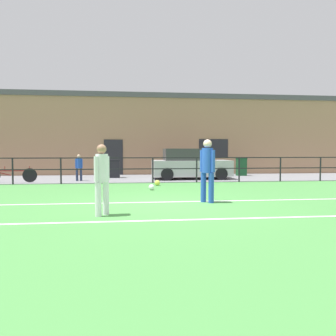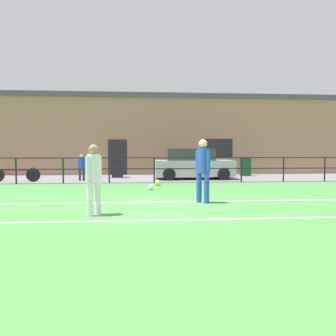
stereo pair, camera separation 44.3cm
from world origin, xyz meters
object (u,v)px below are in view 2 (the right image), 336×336
at_px(soccer_ball_spare, 158,183).
at_px(parked_car_red, 193,164).
at_px(player_striker, 94,175).
at_px(trash_bin_0, 245,167).
at_px(trash_bin_1, 117,168).
at_px(spectator_child, 82,166).
at_px(bicycle_parked_1, 15,175).
at_px(player_winger, 203,167).
at_px(soccer_ball_match, 151,187).

xyz_separation_m(soccer_ball_spare, parked_car_red, (1.92, 2.90, 0.63)).
height_order(player_striker, trash_bin_0, player_striker).
bearing_deg(soccer_ball_spare, parked_car_red, 56.52).
bearing_deg(trash_bin_1, spectator_child, -133.37).
distance_m(soccer_ball_spare, trash_bin_1, 4.48).
height_order(spectator_child, trash_bin_0, spectator_child).
relative_size(parked_car_red, bicycle_parked_1, 1.76).
distance_m(player_winger, trash_bin_1, 9.18).
height_order(soccer_ball_match, trash_bin_0, trash_bin_0).
relative_size(soccer_ball_match, soccer_ball_spare, 0.92).
height_order(player_winger, soccer_ball_spare, player_winger).
xyz_separation_m(player_winger, bicycle_parked_1, (-7.41, 6.53, -0.65)).
bearing_deg(bicycle_parked_1, player_striker, -60.20).
height_order(player_striker, parked_car_red, player_striker).
relative_size(soccer_ball_match, spectator_child, 0.17).
xyz_separation_m(soccer_ball_match, soccer_ball_spare, (0.35, 1.58, 0.01)).
relative_size(player_winger, spectator_child, 1.41).
height_order(player_winger, parked_car_red, player_winger).
bearing_deg(soccer_ball_match, trash_bin_1, 105.86).
bearing_deg(soccer_ball_spare, player_winger, -77.88).
bearing_deg(parked_car_red, trash_bin_0, 27.95).
relative_size(soccer_ball_match, parked_car_red, 0.05).
distance_m(player_winger, soccer_ball_match, 3.49).
xyz_separation_m(player_striker, bicycle_parked_1, (-4.64, 8.10, -0.55)).
height_order(player_winger, trash_bin_1, player_winger).
distance_m(spectator_child, trash_bin_1, 2.31).
distance_m(player_striker, trash_bin_1, 10.27).
bearing_deg(soccer_ball_match, bicycle_parked_1, 150.44).
bearing_deg(player_winger, soccer_ball_match, 161.35).
relative_size(player_striker, bicycle_parked_1, 0.72).
distance_m(soccer_ball_match, spectator_child, 5.08).
distance_m(parked_car_red, bicycle_parked_1, 8.40).
distance_m(soccer_ball_match, trash_bin_0, 8.37).
relative_size(soccer_ball_match, trash_bin_1, 0.22).
xyz_separation_m(soccer_ball_match, trash_bin_1, (-1.59, 5.60, 0.40)).
relative_size(player_striker, soccer_ball_match, 7.56).
relative_size(player_winger, trash_bin_0, 1.69).
relative_size(soccer_ball_spare, spectator_child, 0.18).
bearing_deg(player_striker, parked_car_red, -160.95).
bearing_deg(soccer_ball_spare, trash_bin_1, 115.74).
bearing_deg(player_winger, bicycle_parked_1, -173.63).
bearing_deg(soccer_ball_match, soccer_ball_spare, 77.53).
distance_m(player_striker, soccer_ball_spare, 6.53).
bearing_deg(trash_bin_1, player_winger, -71.30).
xyz_separation_m(spectator_child, trash_bin_1, (1.58, 1.67, -0.23)).
distance_m(soccer_ball_spare, bicycle_parked_1, 6.68).
relative_size(spectator_child, trash_bin_1, 1.31).
bearing_deg(parked_car_red, spectator_child, -174.25).
bearing_deg(bicycle_parked_1, soccer_ball_spare, -16.18).
bearing_deg(trash_bin_1, bicycle_parked_1, -154.20).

